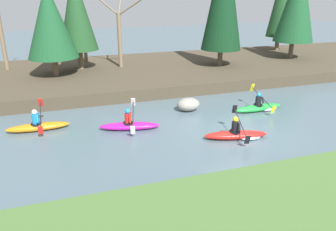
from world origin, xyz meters
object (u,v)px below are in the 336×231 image
(kayaker_lead, at_px, (260,107))
(kayaker_middle, at_px, (238,134))
(kayaker_trailing, at_px, (130,125))
(kayaker_far_back, at_px, (38,126))
(boulder_midstream, at_px, (188,104))

(kayaker_lead, relative_size, kayaker_middle, 1.00)
(kayaker_trailing, bearing_deg, kayaker_far_back, 176.85)
(kayaker_middle, bearing_deg, boulder_midstream, 113.27)
(kayaker_trailing, height_order, boulder_midstream, kayaker_trailing)
(kayaker_far_back, bearing_deg, kayaker_lead, -3.91)
(kayaker_middle, distance_m, kayaker_far_back, 8.89)
(kayaker_trailing, xyz_separation_m, kayaker_far_back, (-3.95, 1.19, 0.00))
(kayaker_lead, xyz_separation_m, kayaker_middle, (-2.84, -2.72, 0.00))
(kayaker_lead, distance_m, boulder_midstream, 3.79)
(boulder_midstream, bearing_deg, kayaker_far_back, -177.46)
(kayaker_lead, bearing_deg, kayaker_middle, -138.84)
(kayaker_lead, height_order, kayaker_far_back, same)
(kayaker_trailing, distance_m, kayaker_far_back, 4.12)
(kayaker_lead, xyz_separation_m, boulder_midstream, (-3.60, 1.18, 0.14))
(kayaker_far_back, xyz_separation_m, boulder_midstream, (7.38, 0.33, 0.12))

